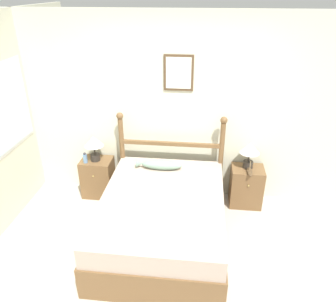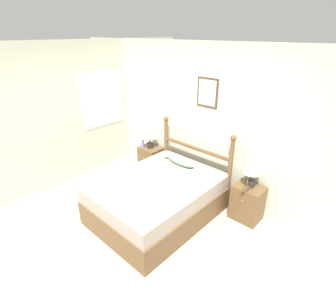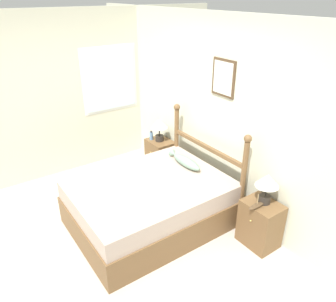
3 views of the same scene
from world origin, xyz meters
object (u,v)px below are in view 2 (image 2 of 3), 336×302
object	(u,v)px
fish_pillow	(180,161)
nightstand_right	(247,203)
table_lamp_right	(252,170)
bed	(158,198)
model_boat	(246,189)
bottle	(143,144)
table_lamp_left	(150,135)
nightstand_left	(151,160)

from	to	relation	value
fish_pillow	nightstand_right	bearing A→B (deg)	10.43
table_lamp_right	nightstand_right	bearing A→B (deg)	-69.20
bed	fish_pillow	size ratio (longest dim) A/B	3.14
nightstand_right	fish_pillow	world-z (taller)	fish_pillow
bed	model_boat	size ratio (longest dim) A/B	7.49
bottle	fish_pillow	size ratio (longest dim) A/B	0.26
bed	table_lamp_left	bearing A→B (deg)	141.15
table_lamp_right	table_lamp_left	bearing A→B (deg)	-179.11
model_boat	fish_pillow	distance (m)	1.19
bed	fish_pillow	xyz separation A→B (m)	(-0.12, 0.65, 0.37)
table_lamp_right	model_boat	distance (m)	0.28
table_lamp_left	fish_pillow	bearing A→B (deg)	-12.42
bed	model_boat	xyz separation A→B (m)	(1.06, 0.76, 0.29)
nightstand_right	table_lamp_left	world-z (taller)	table_lamp_left
table_lamp_left	nightstand_left	bearing A→B (deg)	66.53
nightstand_left	table_lamp_left	bearing A→B (deg)	-113.47
bed	table_lamp_right	xyz separation A→B (m)	(1.05, 0.89, 0.53)
bed	nightstand_right	bearing A→B (deg)	39.19
model_boat	fish_pillow	world-z (taller)	model_boat
bed	nightstand_right	size ratio (longest dim) A/B	3.33
nightstand_right	table_lamp_right	size ratio (longest dim) A/B	1.54
nightstand_left	table_lamp_left	xyz separation A→B (m)	(-0.00, -0.01, 0.55)
nightstand_left	fish_pillow	world-z (taller)	fish_pillow
fish_pillow	model_boat	bearing A→B (deg)	5.19
bed	table_lamp_left	distance (m)	1.47
nightstand_left	model_boat	distance (m)	2.15
nightstand_right	table_lamp_right	distance (m)	0.55
nightstand_left	bed	bearing A→B (deg)	-39.19
model_boat	nightstand_left	bearing A→B (deg)	177.04
nightstand_right	table_lamp_right	world-z (taller)	table_lamp_right
bed	fish_pillow	bearing A→B (deg)	100.13
nightstand_right	model_boat	world-z (taller)	model_boat
bed	bottle	xyz separation A→B (m)	(-1.19, 0.78, 0.34)
table_lamp_left	table_lamp_right	bearing A→B (deg)	0.89
nightstand_right	nightstand_left	bearing A→B (deg)	180.00
table_lamp_left	model_boat	distance (m)	2.15
fish_pillow	table_lamp_right	bearing A→B (deg)	11.70
nightstand_left	bottle	distance (m)	0.39
bottle	model_boat	distance (m)	2.25
table_lamp_left	bottle	world-z (taller)	table_lamp_left
bottle	fish_pillow	distance (m)	1.08
bed	nightstand_right	world-z (taller)	bed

